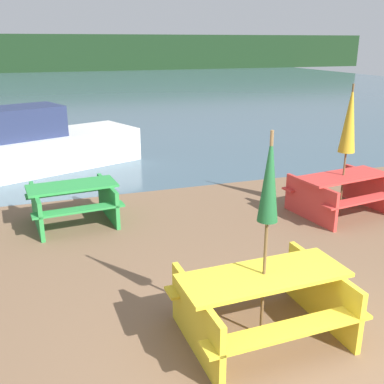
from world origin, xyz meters
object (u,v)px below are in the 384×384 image
object	(u,v)px
umbrella_gold	(350,119)
umbrella_darkgreen	(269,181)
picnic_table_green	(73,200)
picnic_table_yellow	(263,298)
picnic_table_red	(342,190)
boat	(48,144)

from	to	relation	value
umbrella_gold	umbrella_darkgreen	distance (m)	4.44
picnic_table_green	umbrella_gold	size ratio (longest dim) A/B	0.68
umbrella_gold	picnic_table_green	bearing A→B (deg)	166.90
picnic_table_green	umbrella_darkgreen	xyz separation A→B (m)	(1.73, -4.17, 1.41)
picnic_table_yellow	umbrella_darkgreen	size ratio (longest dim) A/B	0.81
umbrella_gold	picnic_table_red	bearing A→B (deg)	180.00
picnic_table_green	picnic_table_yellow	bearing A→B (deg)	-67.48
picnic_table_yellow	boat	world-z (taller)	boat
umbrella_darkgreen	boat	distance (m)	8.70
picnic_table_red	umbrella_gold	distance (m)	1.37
picnic_table_green	boat	xyz separation A→B (m)	(-0.30, 4.21, 0.18)
picnic_table_red	picnic_table_green	world-z (taller)	picnic_table_red
picnic_table_green	umbrella_gold	world-z (taller)	umbrella_gold
picnic_table_yellow	umbrella_darkgreen	xyz separation A→B (m)	(-0.00, 0.00, 1.38)
picnic_table_yellow	picnic_table_green	distance (m)	4.51
umbrella_darkgreen	picnic_table_yellow	bearing A→B (deg)	0.00
umbrella_darkgreen	picnic_table_green	bearing A→B (deg)	112.52
umbrella_darkgreen	boat	bearing A→B (deg)	103.58
picnic_table_green	boat	size ratio (longest dim) A/B	0.36
picnic_table_green	boat	distance (m)	4.22
picnic_table_yellow	picnic_table_green	bearing A→B (deg)	112.52
picnic_table_green	boat	bearing A→B (deg)	94.02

